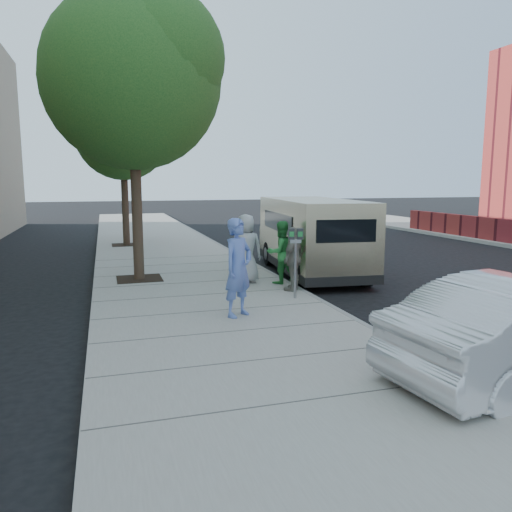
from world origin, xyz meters
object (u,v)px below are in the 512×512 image
person_officer (238,268)px  person_green_shirt (281,252)px  person_gray_shirt (246,249)px  person_striped_polo (293,259)px  tree_near (134,73)px  van (311,235)px  tree_far (123,129)px  parking_meter (296,248)px

person_officer → person_green_shirt: size_ratio=1.19×
person_gray_shirt → person_striped_polo: (0.85, -1.23, -0.12)m
tree_near → van: 6.67m
tree_near → person_green_shirt: size_ratio=4.63×
tree_near → person_officer: bearing=-70.4°
van → tree_far: bearing=129.9°
person_gray_shirt → person_green_shirt: bearing=158.2°
tree_near → person_striped_polo: (3.45, -2.58, -4.62)m
person_green_shirt → person_gray_shirt: bearing=-32.6°
person_striped_polo → person_gray_shirt: bearing=-99.2°
tree_near → tree_far: size_ratio=1.16×
tree_far → person_striped_polo: (3.45, -10.18, -3.95)m
tree_far → person_green_shirt: size_ratio=3.99×
tree_far → parking_meter: tree_far is taller
tree_far → person_officer: (1.58, -12.03, -3.76)m
tree_far → van: tree_far is taller
tree_near → person_officer: 6.46m
parking_meter → person_officer: 1.95m
person_officer → person_green_shirt: (1.87, 2.76, -0.16)m
person_green_shirt → person_officer: bearing=44.2°
tree_far → van: 9.78m
tree_far → person_striped_polo: bearing=-71.3°
tree_far → person_officer: 12.71m
tree_near → person_striped_polo: tree_near is taller
person_gray_shirt → tree_near: bearing=-28.2°
person_green_shirt → person_striped_polo: size_ratio=1.04×
parking_meter → person_striped_polo: parking_meter is taller
parking_meter → person_green_shirt: (0.25, 1.69, -0.35)m
person_striped_polo → tree_far: bearing=-115.1°
van → person_striped_polo: (-1.60, -2.67, -0.27)m
van → person_striped_polo: 3.12m
parking_meter → person_striped_polo: (0.25, 0.78, -0.38)m
tree_near → person_gray_shirt: tree_near is taller
parking_meter → person_gray_shirt: bearing=122.6°
person_gray_shirt → person_striped_polo: bearing=123.8°
parking_meter → van: size_ratio=0.26×
tree_far → tree_near: bearing=-90.0°
tree_far → person_gray_shirt: tree_far is taller
person_green_shirt → person_striped_polo: (0.00, -0.91, -0.03)m
parking_meter → person_officer: size_ratio=0.82×
person_gray_shirt → person_officer: bearing=70.8°
tree_near → person_gray_shirt: (2.61, -1.35, -4.49)m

